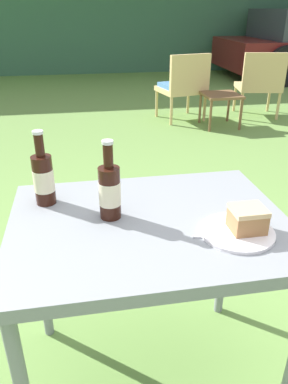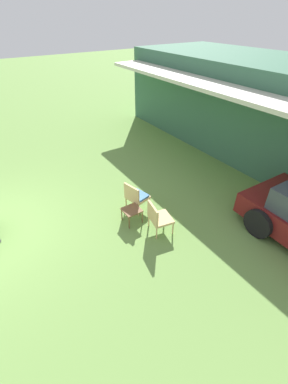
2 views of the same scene
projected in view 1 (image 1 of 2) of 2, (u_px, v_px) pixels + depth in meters
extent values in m
plane|color=#6B9347|center=(148.00, 375.00, 1.49)|extent=(60.00, 60.00, 0.00)
cylinder|color=black|center=(244.00, 54.00, 8.53)|extent=(0.72, 0.22, 0.72)
cylinder|color=black|center=(285.00, 66.00, 6.79)|extent=(0.72, 0.22, 0.72)
cylinder|color=tan|center=(188.00, 101.00, 5.12)|extent=(0.04, 0.04, 0.34)
cylinder|color=tan|center=(157.00, 104.00, 4.96)|extent=(0.04, 0.04, 0.34)
cylinder|color=tan|center=(205.00, 108.00, 4.76)|extent=(0.04, 0.04, 0.34)
cylinder|color=tan|center=(171.00, 111.00, 4.60)|extent=(0.04, 0.04, 0.34)
cube|color=tan|center=(181.00, 90.00, 4.77)|extent=(0.62, 0.60, 0.06)
cube|color=tan|center=(190.00, 73.00, 4.48)|extent=(0.53, 0.16, 0.42)
cube|color=#4C7FB7|center=(181.00, 85.00, 4.75)|extent=(0.56, 0.51, 0.05)
cylinder|color=tan|center=(269.00, 99.00, 5.22)|extent=(0.04, 0.04, 0.34)
cylinder|color=tan|center=(235.00, 99.00, 5.23)|extent=(0.04, 0.04, 0.34)
cylinder|color=tan|center=(278.00, 106.00, 4.83)|extent=(0.04, 0.04, 0.34)
cylinder|color=tan|center=(241.00, 106.00, 4.84)|extent=(0.04, 0.04, 0.34)
cube|color=tan|center=(258.00, 87.00, 4.94)|extent=(0.61, 0.59, 0.06)
cube|color=tan|center=(265.00, 71.00, 4.63)|extent=(0.53, 0.15, 0.42)
cube|color=brown|center=(221.00, 95.00, 4.46)|extent=(0.42, 0.44, 0.03)
cylinder|color=brown|center=(210.00, 116.00, 4.34)|extent=(0.03, 0.03, 0.37)
cylinder|color=brown|center=(241.00, 115.00, 4.40)|extent=(0.03, 0.03, 0.37)
cylinder|color=brown|center=(200.00, 108.00, 4.69)|extent=(0.03, 0.03, 0.37)
cylinder|color=brown|center=(228.00, 107.00, 4.75)|extent=(0.03, 0.03, 0.37)
cube|color=gray|center=(150.00, 225.00, 1.19)|extent=(0.88, 0.66, 0.04)
cylinder|color=gray|center=(41.00, 272.00, 1.54)|extent=(0.04, 0.04, 0.68)
cylinder|color=gray|center=(224.00, 252.00, 1.67)|extent=(0.04, 0.04, 0.68)
cylinder|color=white|center=(237.00, 232.00, 1.11)|extent=(0.22, 0.22, 0.01)
cube|color=#9E6B42|center=(247.00, 221.00, 1.10)|extent=(0.10, 0.09, 0.06)
cube|color=tan|center=(249.00, 210.00, 1.08)|extent=(0.10, 0.09, 0.01)
cylinder|color=black|center=(110.00, 193.00, 1.16)|extent=(0.07, 0.07, 0.17)
cylinder|color=black|center=(108.00, 156.00, 1.11)|extent=(0.03, 0.03, 0.08)
cylinder|color=silver|center=(107.00, 142.00, 1.09)|extent=(0.03, 0.03, 0.01)
cylinder|color=beige|center=(110.00, 193.00, 1.16)|extent=(0.07, 0.07, 0.08)
cylinder|color=black|center=(44.00, 180.00, 1.25)|extent=(0.07, 0.07, 0.17)
cylinder|color=black|center=(39.00, 145.00, 1.19)|extent=(0.03, 0.03, 0.08)
cylinder|color=silver|center=(38.00, 132.00, 1.17)|extent=(0.03, 0.03, 0.01)
cylinder|color=beige|center=(44.00, 180.00, 1.25)|extent=(0.07, 0.07, 0.08)
cube|color=silver|center=(221.00, 238.00, 1.08)|extent=(0.16, 0.05, 0.01)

